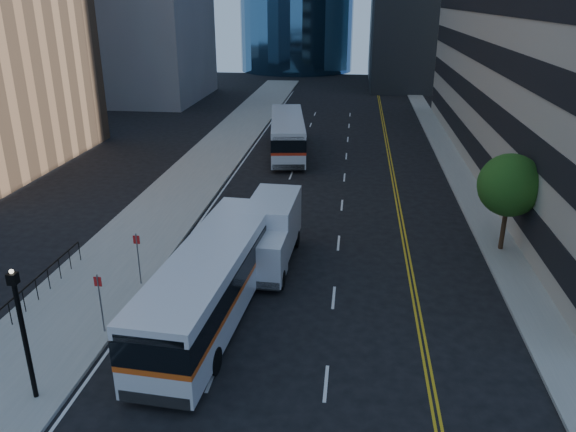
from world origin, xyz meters
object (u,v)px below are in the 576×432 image
at_px(box_truck, 270,232).
at_px(lamp_post, 23,330).
at_px(street_tree, 510,185).
at_px(bus_front, 212,280).
at_px(bus_rear, 287,134).

bearing_deg(box_truck, lamp_post, -116.67).
bearing_deg(street_tree, lamp_post, -142.13).
relative_size(street_tree, box_truck, 0.77).
bearing_deg(box_truck, street_tree, 15.83).
distance_m(street_tree, bus_front, 15.82).
xyz_separation_m(street_tree, box_truck, (-11.83, -2.85, -1.98)).
bearing_deg(lamp_post, bus_rear, 82.11).
height_order(street_tree, bus_rear, street_tree).
xyz_separation_m(street_tree, bus_rear, (-13.53, 18.25, -1.93)).
bearing_deg(box_truck, bus_rear, 96.91).
relative_size(street_tree, lamp_post, 1.12).
distance_m(bus_rear, box_truck, 21.16).
bearing_deg(lamp_post, street_tree, 37.87).
height_order(lamp_post, bus_front, lamp_post).
height_order(street_tree, box_truck, street_tree).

